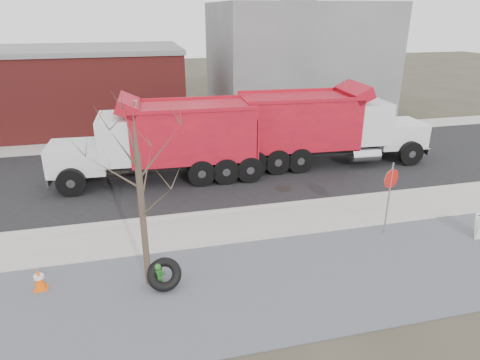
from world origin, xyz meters
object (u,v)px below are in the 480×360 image
object	(u,v)px
dump_truck_red_a	(324,125)
stop_sign	(390,186)
truck_tire	(164,274)
dump_truck_red_b	(165,138)
fire_hydrant	(158,276)

from	to	relation	value
dump_truck_red_a	stop_sign	bearing A→B (deg)	-93.91
truck_tire	dump_truck_red_a	world-z (taller)	dump_truck_red_a
dump_truck_red_a	truck_tire	bearing A→B (deg)	-131.34
dump_truck_red_b	stop_sign	bearing A→B (deg)	136.69
fire_hydrant	dump_truck_red_a	world-z (taller)	dump_truck_red_a
dump_truck_red_a	fire_hydrant	bearing A→B (deg)	-132.29
dump_truck_red_b	truck_tire	bearing A→B (deg)	86.74
truck_tire	stop_sign	size ratio (longest dim) A/B	0.43
fire_hydrant	truck_tire	xyz separation A→B (m)	(0.17, -0.13, 0.10)
dump_truck_red_b	dump_truck_red_a	bearing A→B (deg)	-174.91
fire_hydrant	truck_tire	size ratio (longest dim) A/B	0.64
dump_truck_red_a	dump_truck_red_b	world-z (taller)	dump_truck_red_a
stop_sign	dump_truck_red_b	xyz separation A→B (m)	(-7.09, 7.21, 0.19)
stop_sign	dump_truck_red_b	size ratio (longest dim) A/B	0.28
fire_hydrant	stop_sign	size ratio (longest dim) A/B	0.27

